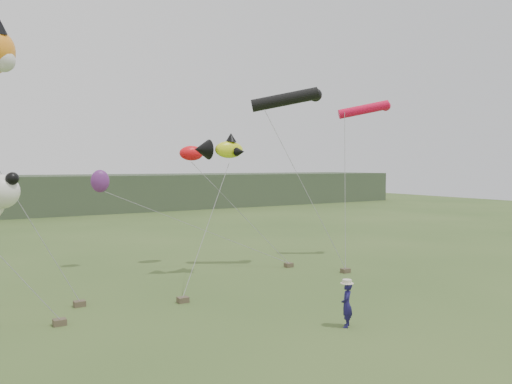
% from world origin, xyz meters
% --- Properties ---
extents(ground, '(120.00, 120.00, 0.00)m').
position_xyz_m(ground, '(0.00, 0.00, 0.00)').
color(ground, '#385123').
rests_on(ground, ground).
extents(headland, '(90.00, 13.00, 4.00)m').
position_xyz_m(headland, '(-3.11, 44.69, 1.92)').
color(headland, '#2D3D28').
rests_on(headland, ground).
extents(festival_attendant, '(0.61, 0.60, 1.42)m').
position_xyz_m(festival_attendant, '(1.00, -1.30, 0.71)').
color(festival_attendant, '#19144D').
rests_on(festival_attendant, ground).
extents(sandbag_anchors, '(13.43, 3.91, 0.20)m').
position_xyz_m(sandbag_anchors, '(-0.68, 5.02, 0.10)').
color(sandbag_anchors, brown).
rests_on(sandbag_anchors, ground).
extents(fish_kite, '(2.35, 1.61, 1.24)m').
position_xyz_m(fish_kite, '(1.02, 7.37, 5.84)').
color(fish_kite, yellow).
rests_on(fish_kite, ground).
extents(tube_kites, '(8.44, 2.28, 1.32)m').
position_xyz_m(tube_kites, '(6.89, 7.32, 8.33)').
color(tube_kites, black).
rests_on(tube_kites, ground).
extents(misc_kites, '(5.32, 2.18, 2.32)m').
position_xyz_m(misc_kites, '(-0.93, 11.09, 5.07)').
color(misc_kites, '#FA1017').
rests_on(misc_kites, ground).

